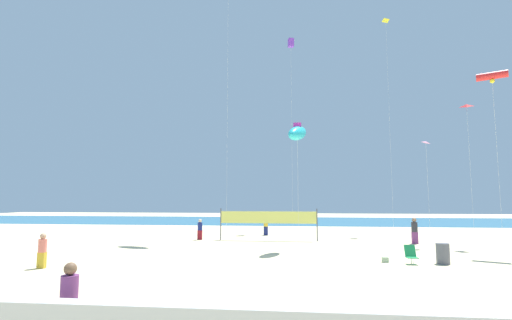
# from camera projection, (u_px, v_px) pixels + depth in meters

# --- Properties ---
(ground_plane) EXTENTS (120.00, 120.00, 0.00)m
(ground_plane) POSITION_uv_depth(u_px,v_px,m) (260.00, 265.00, 17.53)
(ground_plane) COLOR beige
(ocean_band) EXTENTS (120.00, 20.00, 0.01)m
(ocean_band) POSITION_uv_depth(u_px,v_px,m) (284.00, 221.00, 51.82)
(ocean_band) COLOR teal
(ocean_band) RESTS_ON ground
(mother_figure) EXTENTS (0.39, 0.39, 1.71)m
(mother_figure) POSITION_uv_depth(u_px,v_px,m) (69.00, 298.00, 8.45)
(mother_figure) COLOR #19727A
(mother_figure) RESTS_ON ground
(toddler_figure) EXTENTS (0.19, 0.19, 0.84)m
(toddler_figure) POSITION_uv_depth(u_px,v_px,m) (95.00, 319.00, 8.42)
(toddler_figure) COLOR #99B28C
(toddler_figure) RESTS_ON ground
(beachgoer_navy_shirt) EXTENTS (0.36, 0.36, 1.57)m
(beachgoer_navy_shirt) POSITION_uv_depth(u_px,v_px,m) (200.00, 229.00, 28.39)
(beachgoer_navy_shirt) COLOR maroon
(beachgoer_navy_shirt) RESTS_ON ground
(beachgoer_mustard_shirt) EXTENTS (0.37, 0.37, 1.64)m
(beachgoer_mustard_shirt) POSITION_uv_depth(u_px,v_px,m) (266.00, 225.00, 31.71)
(beachgoer_mustard_shirt) COLOR navy
(beachgoer_mustard_shirt) RESTS_ON ground
(beachgoer_coral_shirt) EXTENTS (0.36, 0.36, 1.58)m
(beachgoer_coral_shirt) POSITION_uv_depth(u_px,v_px,m) (42.00, 249.00, 16.90)
(beachgoer_coral_shirt) COLOR gold
(beachgoer_coral_shirt) RESTS_ON ground
(beachgoer_charcoal_shirt) EXTENTS (0.41, 0.41, 1.80)m
(beachgoer_charcoal_shirt) POSITION_uv_depth(u_px,v_px,m) (415.00, 230.00, 25.91)
(beachgoer_charcoal_shirt) COLOR #7A3872
(beachgoer_charcoal_shirt) RESTS_ON ground
(folding_beach_chair) EXTENTS (0.52, 0.65, 0.89)m
(folding_beach_chair) POSITION_uv_depth(u_px,v_px,m) (411.00, 254.00, 18.01)
(folding_beach_chair) COLOR #1E8C4C
(folding_beach_chair) RESTS_ON ground
(trash_barrel) EXTENTS (0.61, 0.61, 0.99)m
(trash_barrel) POSITION_uv_depth(u_px,v_px,m) (443.00, 254.00, 17.95)
(trash_barrel) COLOR #595960
(trash_barrel) RESTS_ON ground
(volleyball_net) EXTENTS (7.41, 0.22, 2.40)m
(volleyball_net) POSITION_uv_depth(u_px,v_px,m) (268.00, 219.00, 27.92)
(volleyball_net) COLOR #4C4C51
(volleyball_net) RESTS_ON ground
(beach_handbag) EXTENTS (0.31, 0.16, 0.25)m
(beach_handbag) POSITION_uv_depth(u_px,v_px,m) (385.00, 260.00, 18.37)
(beach_handbag) COLOR #99B28C
(beach_handbag) RESTS_ON ground
(kite_red_diamond) EXTENTS (0.91, 0.92, 9.79)m
(kite_red_diamond) POSITION_uv_depth(u_px,v_px,m) (467.00, 107.00, 25.66)
(kite_red_diamond) COLOR silver
(kite_red_diamond) RESTS_ON ground
(kite_yellow_diamond) EXTENTS (0.83, 0.84, 21.29)m
(kite_yellow_diamond) POSITION_uv_depth(u_px,v_px,m) (386.00, 26.00, 37.22)
(kite_yellow_diamond) COLOR silver
(kite_yellow_diamond) RESTS_ON ground
(kite_cyan_inflatable) EXTENTS (1.68, 2.79, 8.03)m
(kite_cyan_inflatable) POSITION_uv_depth(u_px,v_px,m) (297.00, 133.00, 23.45)
(kite_cyan_inflatable) COLOR silver
(kite_cyan_inflatable) RESTS_ON ground
(kite_red_tube) EXTENTS (1.69, 1.17, 10.88)m
(kite_red_tube) POSITION_uv_depth(u_px,v_px,m) (492.00, 76.00, 22.57)
(kite_red_tube) COLOR silver
(kite_red_tube) RESTS_ON ground
(kite_violet_box) EXTENTS (0.68, 0.68, 19.93)m
(kite_violet_box) POSITION_uv_depth(u_px,v_px,m) (291.00, 44.00, 38.86)
(kite_violet_box) COLOR silver
(kite_violet_box) RESTS_ON ground
(kite_pink_diamond) EXTENTS (0.58, 0.58, 7.17)m
(kite_pink_diamond) POSITION_uv_depth(u_px,v_px,m) (426.00, 144.00, 25.50)
(kite_pink_diamond) COLOR silver
(kite_pink_diamond) RESTS_ON ground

